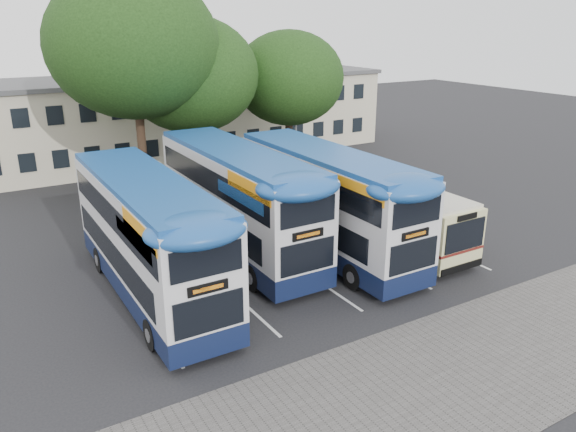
{
  "coord_description": "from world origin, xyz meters",
  "views": [
    {
      "loc": [
        -15.58,
        -14.88,
        10.24
      ],
      "look_at": [
        -3.67,
        5.0,
        2.08
      ],
      "focal_mm": 35.0,
      "sensor_mm": 36.0,
      "label": 1
    }
  ],
  "objects_px": {
    "tree_right": "(289,78)",
    "bus_dd_left": "(148,233)",
    "bus_dd_mid": "(237,197)",
    "bus_single": "(384,207)",
    "lamp_post": "(296,95)",
    "tree_mid": "(191,75)",
    "bus_dd_right": "(326,198)",
    "tree_left": "(133,45)"
  },
  "relations": [
    {
      "from": "lamp_post",
      "to": "tree_left",
      "type": "xyz_separation_m",
      "value": [
        -12.43,
        -3.13,
        3.81
      ]
    },
    {
      "from": "tree_mid",
      "to": "bus_dd_left",
      "type": "bearing_deg",
      "value": -118.85
    },
    {
      "from": "lamp_post",
      "to": "bus_dd_right",
      "type": "relative_size",
      "value": 0.79
    },
    {
      "from": "tree_right",
      "to": "bus_single",
      "type": "distance_m",
      "value": 14.37
    },
    {
      "from": "bus_dd_right",
      "to": "bus_single",
      "type": "height_order",
      "value": "bus_dd_right"
    },
    {
      "from": "tree_right",
      "to": "bus_dd_mid",
      "type": "height_order",
      "value": "tree_right"
    },
    {
      "from": "bus_dd_mid",
      "to": "bus_single",
      "type": "xyz_separation_m",
      "value": [
        6.76,
        -2.2,
        -0.99
      ]
    },
    {
      "from": "bus_dd_mid",
      "to": "tree_right",
      "type": "bearing_deg",
      "value": 49.78
    },
    {
      "from": "tree_left",
      "to": "bus_dd_right",
      "type": "relative_size",
      "value": 1.13
    },
    {
      "from": "tree_mid",
      "to": "tree_right",
      "type": "distance_m",
      "value": 7.08
    },
    {
      "from": "tree_right",
      "to": "tree_mid",
      "type": "bearing_deg",
      "value": -177.64
    },
    {
      "from": "bus_dd_mid",
      "to": "bus_dd_right",
      "type": "height_order",
      "value": "bus_dd_mid"
    },
    {
      "from": "tree_right",
      "to": "bus_dd_left",
      "type": "height_order",
      "value": "tree_right"
    },
    {
      "from": "bus_single",
      "to": "bus_dd_mid",
      "type": "bearing_deg",
      "value": 161.94
    },
    {
      "from": "tree_mid",
      "to": "bus_dd_mid",
      "type": "relative_size",
      "value": 0.91
    },
    {
      "from": "tree_right",
      "to": "bus_dd_mid",
      "type": "relative_size",
      "value": 0.83
    },
    {
      "from": "bus_dd_mid",
      "to": "bus_dd_right",
      "type": "distance_m",
      "value": 4.01
    },
    {
      "from": "lamp_post",
      "to": "bus_dd_left",
      "type": "relative_size",
      "value": 0.8
    },
    {
      "from": "lamp_post",
      "to": "bus_dd_mid",
      "type": "bearing_deg",
      "value": -130.59
    },
    {
      "from": "tree_mid",
      "to": "bus_single",
      "type": "height_order",
      "value": "tree_mid"
    },
    {
      "from": "tree_right",
      "to": "tree_left",
      "type": "bearing_deg",
      "value": -173.62
    },
    {
      "from": "lamp_post",
      "to": "tree_mid",
      "type": "distance_m",
      "value": 9.33
    },
    {
      "from": "bus_dd_right",
      "to": "tree_left",
      "type": "bearing_deg",
      "value": 111.66
    },
    {
      "from": "tree_right",
      "to": "bus_dd_left",
      "type": "relative_size",
      "value": 0.85
    },
    {
      "from": "lamp_post",
      "to": "bus_single",
      "type": "bearing_deg",
      "value": -106.12
    },
    {
      "from": "lamp_post",
      "to": "tree_left",
      "type": "height_order",
      "value": "tree_left"
    },
    {
      "from": "tree_mid",
      "to": "bus_single",
      "type": "relative_size",
      "value": 1.06
    },
    {
      "from": "tree_right",
      "to": "bus_single",
      "type": "bearing_deg",
      "value": -101.13
    },
    {
      "from": "bus_dd_mid",
      "to": "tree_mid",
      "type": "bearing_deg",
      "value": 77.87
    },
    {
      "from": "tree_left",
      "to": "bus_dd_mid",
      "type": "distance_m",
      "value": 11.76
    },
    {
      "from": "bus_single",
      "to": "tree_mid",
      "type": "bearing_deg",
      "value": 108.86
    },
    {
      "from": "tree_left",
      "to": "bus_single",
      "type": "distance_m",
      "value": 16.22
    },
    {
      "from": "lamp_post",
      "to": "tree_mid",
      "type": "bearing_deg",
      "value": -165.85
    },
    {
      "from": "bus_single",
      "to": "tree_right",
      "type": "bearing_deg",
      "value": 78.87
    },
    {
      "from": "tree_left",
      "to": "tree_right",
      "type": "distance_m",
      "value": 10.97
    },
    {
      "from": "bus_dd_mid",
      "to": "bus_dd_left",
      "type": "bearing_deg",
      "value": -156.03
    },
    {
      "from": "tree_mid",
      "to": "bus_dd_right",
      "type": "distance_m",
      "value": 13.6
    },
    {
      "from": "bus_dd_left",
      "to": "bus_dd_mid",
      "type": "relative_size",
      "value": 0.98
    },
    {
      "from": "bus_single",
      "to": "bus_dd_right",
      "type": "bearing_deg",
      "value": 176.69
    },
    {
      "from": "bus_dd_left",
      "to": "bus_dd_mid",
      "type": "height_order",
      "value": "bus_dd_mid"
    },
    {
      "from": "bus_dd_left",
      "to": "lamp_post",
      "type": "bearing_deg",
      "value": 43.52
    },
    {
      "from": "tree_mid",
      "to": "lamp_post",
      "type": "bearing_deg",
      "value": 14.15
    }
  ]
}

